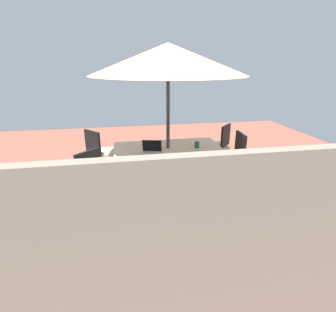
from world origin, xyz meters
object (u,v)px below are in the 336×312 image
object	(u,v)px
chair_southwest	(218,144)
chair_southeast	(100,151)
chair_northeast	(96,180)
cup	(197,145)
dining_table	(168,151)
patio_umbrella	(168,60)
chair_west	(232,156)
laptop	(153,148)

from	to	relation	value
chair_southwest	chair_southeast	bearing A→B (deg)	-47.95
chair_northeast	chair_southwest	bearing A→B (deg)	-16.05
chair_southwest	cup	xyz separation A→B (m)	(0.70, 0.79, 0.27)
dining_table	cup	xyz separation A→B (m)	(-0.50, 0.08, 0.11)
dining_table	patio_umbrella	world-z (taller)	patio_umbrella
chair_west	cup	world-z (taller)	chair_west
chair_northeast	laptop	bearing A→B (deg)	-13.92
chair_southeast	laptop	distance (m)	1.27
laptop	dining_table	bearing A→B (deg)	-142.34
chair_southeast	cup	size ratio (longest dim) A/B	8.69
chair_northeast	cup	size ratio (longest dim) A/B	8.69
patio_umbrella	laptop	size ratio (longest dim) A/B	6.78
chair_northeast	chair_west	xyz separation A→B (m)	(-2.39, -0.65, 0.00)
patio_umbrella	chair_northeast	distance (m)	2.17
dining_table	cup	size ratio (longest dim) A/B	16.63
patio_umbrella	chair_southeast	world-z (taller)	patio_umbrella
chair_southwest	dining_table	bearing A→B (deg)	-17.69
chair_west	chair_southeast	distance (m)	2.53
dining_table	chair_southeast	bearing A→B (deg)	-29.82
dining_table	chair_northeast	size ratio (longest dim) A/B	1.91
chair_southeast	chair_northeast	bearing A→B (deg)	140.98
chair_southwest	cup	world-z (taller)	chair_southwest
dining_table	chair_southwest	bearing A→B (deg)	-149.75
patio_umbrella	chair_west	world-z (taller)	patio_umbrella
patio_umbrella	chair_southeast	bearing A→B (deg)	-29.82
dining_table	patio_umbrella	xyz separation A→B (m)	(0.00, 0.00, 1.51)
dining_table	chair_west	bearing A→B (deg)	178.00
chair_southeast	dining_table	bearing A→B (deg)	-159.98
patio_umbrella	chair_northeast	xyz separation A→B (m)	(1.20, 0.70, -1.67)
dining_table	chair_northeast	world-z (taller)	chair_northeast
patio_umbrella	laptop	bearing A→B (deg)	22.57
patio_umbrella	chair_southwest	bearing A→B (deg)	-149.75
chair_southwest	laptop	size ratio (longest dim) A/B	2.63
chair_southwest	cup	distance (m)	1.09
chair_west	chair_southwest	world-z (taller)	same
chair_southeast	laptop	world-z (taller)	chair_southeast
chair_west	cup	xyz separation A→B (m)	(0.69, 0.04, 0.27)
chair_southeast	cup	distance (m)	1.91
patio_umbrella	cup	bearing A→B (deg)	170.55
chair_southeast	laptop	bearing A→B (deg)	-171.34
patio_umbrella	chair_northeast	world-z (taller)	patio_umbrella
patio_umbrella	chair_west	bearing A→B (deg)	178.00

